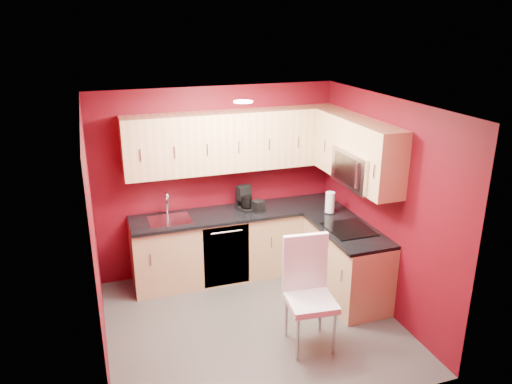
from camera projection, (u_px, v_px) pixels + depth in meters
floor at (253, 324)px, 5.69m from camera, size 3.20×3.20×0.00m
ceiling at (252, 105)px, 4.86m from camera, size 3.20×3.20×0.00m
wall_back at (217, 181)px, 6.62m from camera, size 3.20×0.00×3.20m
wall_front at (312, 293)px, 3.94m from camera, size 3.20×0.00×3.20m
wall_left at (95, 244)px, 4.79m from camera, size 0.00×3.00×3.00m
wall_right at (384, 206)px, 5.76m from camera, size 0.00×3.00×3.00m
base_cabinets_back at (239, 244)px, 6.68m from camera, size 2.80×0.60×0.87m
base_cabinets_right at (346, 263)px, 6.16m from camera, size 0.60×1.30×0.87m
countertop_back at (239, 213)px, 6.51m from camera, size 2.80×0.63×0.04m
countertop_right at (348, 230)px, 5.99m from camera, size 0.63×1.27×0.04m
upper_cabinets_back at (235, 141)px, 6.33m from camera, size 2.80×0.35×0.75m
upper_cabinets_right at (355, 144)px, 5.89m from camera, size 0.35×1.55×0.75m
microwave at (362, 169)px, 5.74m from camera, size 0.42×0.76×0.42m
cooktop at (349, 229)px, 5.95m from camera, size 0.50×0.55×0.01m
sink at (169, 217)px, 6.24m from camera, size 0.52×0.42×0.35m
dishwasher_front at (227, 256)px, 6.34m from camera, size 0.60×0.02×0.82m
downlight at (243, 102)px, 5.13m from camera, size 0.20×0.20×0.01m
coffee_maker at (247, 198)px, 6.53m from camera, size 0.26×0.30×0.31m
napkin_holder at (258, 206)px, 6.49m from camera, size 0.17×0.17×0.14m
paper_towel at (330, 203)px, 6.43m from camera, size 0.21×0.21×0.28m
dining_chair at (311, 296)px, 5.13m from camera, size 0.53×0.55×1.19m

